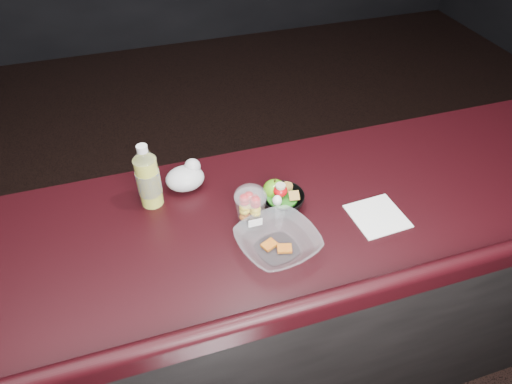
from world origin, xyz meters
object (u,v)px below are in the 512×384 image
Objects in this scene: fruit_cup at (251,206)px; snack_bowl at (282,199)px; lemonade_bottle at (148,180)px; green_apple at (275,190)px; takeout_bowl at (278,242)px.

snack_bowl is (0.12, 0.05, -0.04)m from fruit_cup.
lemonade_bottle reaches higher than green_apple.
fruit_cup is at bearing -141.10° from green_apple.
green_apple and snack_bowl have the same top height.
fruit_cup is 0.51× the size of takeout_bowl.
snack_bowl is (0.01, -0.04, -0.01)m from green_apple.
green_apple is at bearing -14.56° from lemonade_bottle.
takeout_bowl is (0.04, -0.12, -0.04)m from fruit_cup.
lemonade_bottle is at bearing 165.44° from green_apple.
lemonade_bottle is at bearing 145.99° from fruit_cup.
green_apple reaches higher than takeout_bowl.
fruit_cup is at bearing 109.41° from takeout_bowl.
fruit_cup is 0.84× the size of snack_bowl.
takeout_bowl is at bearing -106.95° from green_apple.
lemonade_bottle is 0.45m from takeout_bowl.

